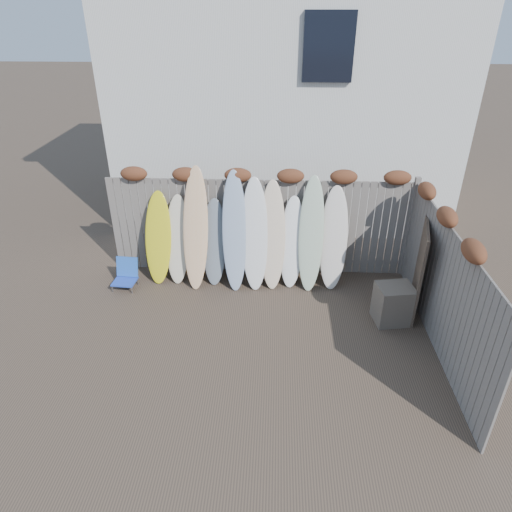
{
  "coord_description": "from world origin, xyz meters",
  "views": [
    {
      "loc": [
        0.33,
        -5.91,
        4.98
      ],
      "look_at": [
        0.0,
        1.2,
        1.0
      ],
      "focal_mm": 32.0,
      "sensor_mm": 36.0,
      "label": 1
    }
  ],
  "objects_px": {
    "beach_chair": "(126,274)",
    "surfboard_0": "(158,238)",
    "lattice_panel": "(419,270)",
    "wooden_crate": "(393,304)"
  },
  "relations": [
    {
      "from": "surfboard_0",
      "to": "beach_chair",
      "type": "bearing_deg",
      "value": -145.51
    },
    {
      "from": "beach_chair",
      "to": "lattice_panel",
      "type": "bearing_deg",
      "value": -5.9
    },
    {
      "from": "wooden_crate",
      "to": "lattice_panel",
      "type": "bearing_deg",
      "value": 36.64
    },
    {
      "from": "beach_chair",
      "to": "surfboard_0",
      "type": "height_order",
      "value": "surfboard_0"
    },
    {
      "from": "beach_chair",
      "to": "wooden_crate",
      "type": "distance_m",
      "value": 5.11
    },
    {
      "from": "wooden_crate",
      "to": "surfboard_0",
      "type": "xyz_separation_m",
      "value": [
        -4.4,
        1.27,
        0.54
      ]
    },
    {
      "from": "beach_chair",
      "to": "lattice_panel",
      "type": "distance_m",
      "value": 5.54
    },
    {
      "from": "beach_chair",
      "to": "surfboard_0",
      "type": "distance_m",
      "value": 0.96
    },
    {
      "from": "wooden_crate",
      "to": "surfboard_0",
      "type": "distance_m",
      "value": 4.61
    },
    {
      "from": "lattice_panel",
      "to": "wooden_crate",
      "type": "bearing_deg",
      "value": -129.29
    }
  ]
}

